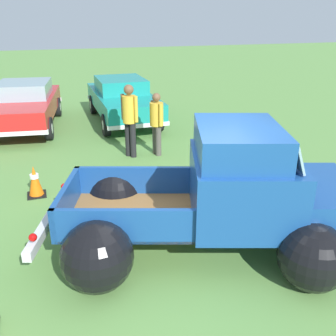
% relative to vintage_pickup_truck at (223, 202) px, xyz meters
% --- Properties ---
extents(ground_plane, '(80.00, 80.00, 0.00)m').
position_rel_vintage_pickup_truck_xyz_m(ground_plane, '(-0.37, 0.13, -0.76)').
color(ground_plane, '#609347').
extents(vintage_pickup_truck, '(5.00, 3.84, 1.96)m').
position_rel_vintage_pickup_truck_xyz_m(vintage_pickup_truck, '(0.00, 0.00, 0.00)').
color(vintage_pickup_truck, black).
rests_on(vintage_pickup_truck, ground).
extents(show_car_0, '(2.50, 4.67, 1.43)m').
position_rel_vintage_pickup_truck_xyz_m(show_car_0, '(-2.84, 8.08, 0.03)').
color(show_car_0, black).
rests_on(show_car_0, ground).
extents(show_car_1, '(1.90, 4.65, 1.43)m').
position_rel_vintage_pickup_truck_xyz_m(show_car_1, '(0.23, 7.86, 0.03)').
color(show_car_1, black).
rests_on(show_car_1, ground).
extents(spectator_0, '(0.47, 0.49, 1.82)m').
position_rel_vintage_pickup_truck_xyz_m(spectator_0, '(-0.35, 4.39, 0.29)').
color(spectator_0, black).
rests_on(spectator_0, ground).
extents(spectator_2, '(0.39, 0.54, 1.59)m').
position_rel_vintage_pickup_truck_xyz_m(spectator_2, '(0.32, 4.31, 0.14)').
color(spectator_2, '#4C4742').
rests_on(spectator_2, ground).
extents(lane_cone_1, '(0.36, 0.36, 0.63)m').
position_rel_vintage_pickup_truck_xyz_m(lane_cone_1, '(-2.68, 2.79, -0.45)').
color(lane_cone_1, black).
rests_on(lane_cone_1, ground).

